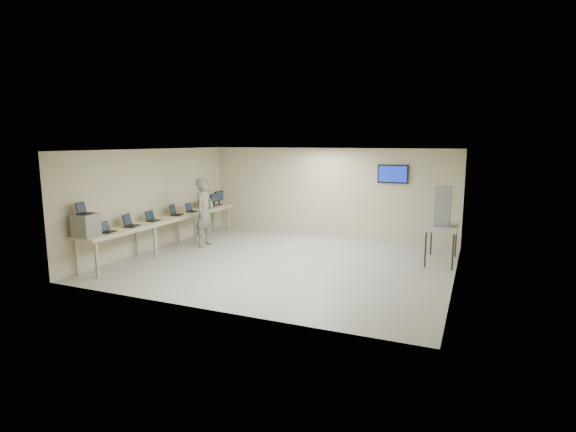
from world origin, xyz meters
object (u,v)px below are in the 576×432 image
at_px(equipment_box, 86,225).
at_px(soldier, 205,212).
at_px(side_table, 442,229).
at_px(workbench, 167,220).

height_order(equipment_box, soldier, soldier).
bearing_deg(soldier, equipment_box, 162.67).
xyz_separation_m(soldier, side_table, (6.45, 0.82, -0.13)).
relative_size(workbench, equipment_box, 11.82).
height_order(workbench, soldier, soldier).
distance_m(workbench, soldier, 1.07).
distance_m(equipment_box, soldier, 3.60).
bearing_deg(soldier, workbench, 131.19).
bearing_deg(side_table, soldier, -172.73).
bearing_deg(equipment_box, side_table, 25.03).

